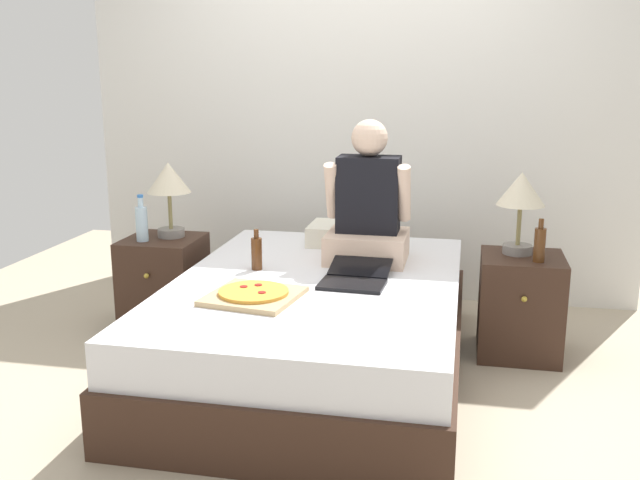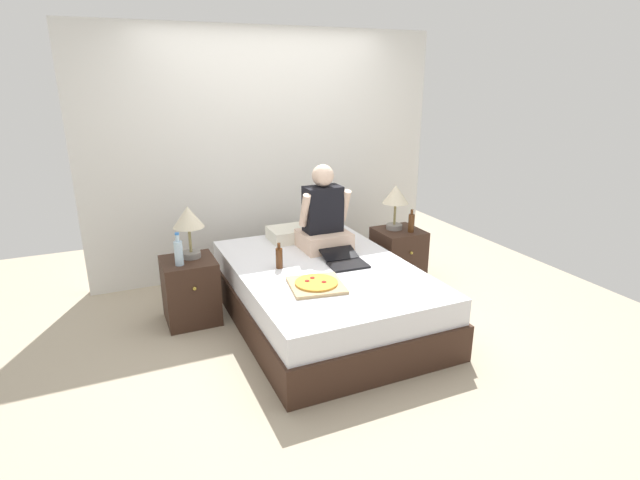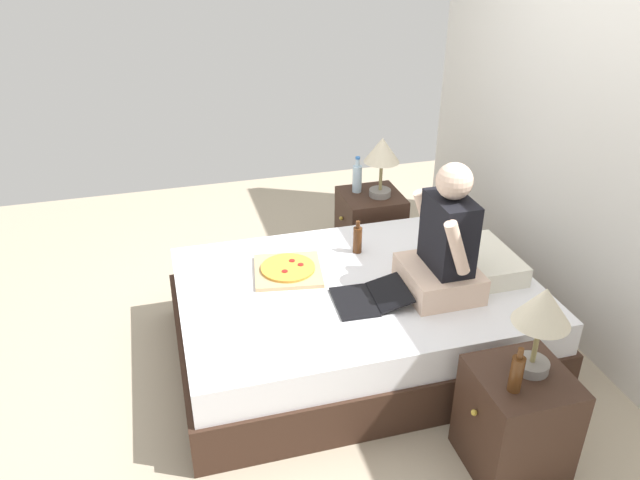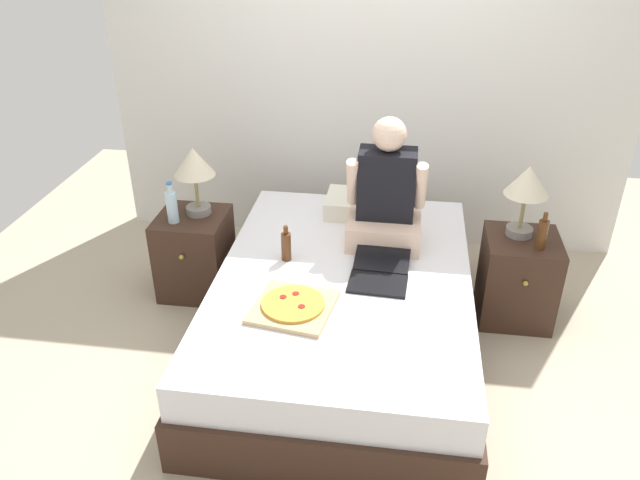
{
  "view_description": "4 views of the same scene",
  "coord_description": "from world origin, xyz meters",
  "px_view_note": "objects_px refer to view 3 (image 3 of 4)",
  "views": [
    {
      "loc": [
        0.72,
        -3.41,
        1.54
      ],
      "look_at": [
        0.04,
        -0.11,
        0.74
      ],
      "focal_mm": 40.0,
      "sensor_mm": 36.0,
      "label": 1
    },
    {
      "loc": [
        -1.62,
        -3.58,
        2.05
      ],
      "look_at": [
        -0.02,
        0.03,
        0.73
      ],
      "focal_mm": 28.0,
      "sensor_mm": 36.0,
      "label": 2
    },
    {
      "loc": [
        2.93,
        -1.04,
        2.48
      ],
      "look_at": [
        0.01,
        -0.23,
        0.83
      ],
      "focal_mm": 35.0,
      "sensor_mm": 36.0,
      "label": 3
    },
    {
      "loc": [
        0.29,
        -2.96,
        2.4
      ],
      "look_at": [
        -0.14,
        0.03,
        0.7
      ],
      "focal_mm": 35.0,
      "sensor_mm": 36.0,
      "label": 4
    }
  ],
  "objects_px": {
    "beer_bottle": "(517,373)",
    "pizza_box": "(288,270)",
    "nightstand_left": "(370,228)",
    "nightstand_right": "(515,421)",
    "lamp_on_right_nightstand": "(543,312)",
    "lamp_on_left_nightstand": "(382,154)",
    "person_seated": "(445,246)",
    "water_bottle": "(357,178)",
    "bed": "(356,318)",
    "beer_bottle_on_bed": "(357,239)",
    "laptop": "(366,299)"
  },
  "relations": [
    {
      "from": "person_seated",
      "to": "nightstand_left",
      "type": "bearing_deg",
      "value": 178.98
    },
    {
      "from": "nightstand_left",
      "to": "water_bottle",
      "type": "bearing_deg",
      "value": -131.65
    },
    {
      "from": "beer_bottle_on_bed",
      "to": "lamp_on_left_nightstand",
      "type": "bearing_deg",
      "value": 148.93
    },
    {
      "from": "lamp_on_right_nightstand",
      "to": "beer_bottle",
      "type": "height_order",
      "value": "lamp_on_right_nightstand"
    },
    {
      "from": "nightstand_left",
      "to": "lamp_on_right_nightstand",
      "type": "distance_m",
      "value": 2.15
    },
    {
      "from": "beer_bottle",
      "to": "person_seated",
      "type": "bearing_deg",
      "value": 175.15
    },
    {
      "from": "water_bottle",
      "to": "person_seated",
      "type": "xyz_separation_m",
      "value": [
        1.32,
        0.07,
        0.12
      ]
    },
    {
      "from": "beer_bottle_on_bed",
      "to": "nightstand_left",
      "type": "bearing_deg",
      "value": 153.64
    },
    {
      "from": "nightstand_left",
      "to": "lamp_on_right_nightstand",
      "type": "height_order",
      "value": "lamp_on_right_nightstand"
    },
    {
      "from": "bed",
      "to": "laptop",
      "type": "distance_m",
      "value": 0.34
    },
    {
      "from": "beer_bottle",
      "to": "bed",
      "type": "bearing_deg",
      "value": -162.04
    },
    {
      "from": "bed",
      "to": "nightstand_right",
      "type": "bearing_deg",
      "value": 23.82
    },
    {
      "from": "nightstand_right",
      "to": "lamp_on_right_nightstand",
      "type": "bearing_deg",
      "value": 120.93
    },
    {
      "from": "bed",
      "to": "laptop",
      "type": "height_order",
      "value": "laptop"
    },
    {
      "from": "lamp_on_right_nightstand",
      "to": "beer_bottle_on_bed",
      "type": "bearing_deg",
      "value": -163.91
    },
    {
      "from": "lamp_on_left_nightstand",
      "to": "pizza_box",
      "type": "distance_m",
      "value": 1.23
    },
    {
      "from": "nightstand_left",
      "to": "beer_bottle_on_bed",
      "type": "height_order",
      "value": "beer_bottle_on_bed"
    },
    {
      "from": "bed",
      "to": "person_seated",
      "type": "distance_m",
      "value": 0.72
    },
    {
      "from": "nightstand_right",
      "to": "laptop",
      "type": "height_order",
      "value": "laptop"
    },
    {
      "from": "nightstand_left",
      "to": "lamp_on_right_nightstand",
      "type": "bearing_deg",
      "value": 1.39
    },
    {
      "from": "bed",
      "to": "nightstand_left",
      "type": "relative_size",
      "value": 3.8
    },
    {
      "from": "nightstand_right",
      "to": "laptop",
      "type": "bearing_deg",
      "value": -150.71
    },
    {
      "from": "bed",
      "to": "nightstand_left",
      "type": "bearing_deg",
      "value": 156.18
    },
    {
      "from": "nightstand_right",
      "to": "beer_bottle",
      "type": "bearing_deg",
      "value": -54.99
    },
    {
      "from": "beer_bottle_on_bed",
      "to": "bed",
      "type": "bearing_deg",
      "value": -18.48
    },
    {
      "from": "beer_bottle_on_bed",
      "to": "water_bottle",
      "type": "bearing_deg",
      "value": 161.83
    },
    {
      "from": "person_seated",
      "to": "laptop",
      "type": "relative_size",
      "value": 1.81
    },
    {
      "from": "nightstand_left",
      "to": "nightstand_right",
      "type": "relative_size",
      "value": 1.0
    },
    {
      "from": "nightstand_right",
      "to": "pizza_box",
      "type": "distance_m",
      "value": 1.53
    },
    {
      "from": "bed",
      "to": "lamp_on_left_nightstand",
      "type": "height_order",
      "value": "lamp_on_left_nightstand"
    },
    {
      "from": "nightstand_right",
      "to": "person_seated",
      "type": "bearing_deg",
      "value": -178.5
    },
    {
      "from": "nightstand_right",
      "to": "beer_bottle_on_bed",
      "type": "distance_m",
      "value": 1.47
    },
    {
      "from": "nightstand_right",
      "to": "beer_bottle",
      "type": "distance_m",
      "value": 0.4
    },
    {
      "from": "laptop",
      "to": "bed",
      "type": "bearing_deg",
      "value": 176.19
    },
    {
      "from": "lamp_on_left_nightstand",
      "to": "nightstand_right",
      "type": "bearing_deg",
      "value": -1.4
    },
    {
      "from": "lamp_on_right_nightstand",
      "to": "water_bottle",
      "type": "bearing_deg",
      "value": -176.26
    },
    {
      "from": "beer_bottle",
      "to": "pizza_box",
      "type": "relative_size",
      "value": 0.5
    },
    {
      "from": "lamp_on_left_nightstand",
      "to": "nightstand_left",
      "type": "bearing_deg",
      "value": -128.63
    },
    {
      "from": "nightstand_left",
      "to": "lamp_on_left_nightstand",
      "type": "height_order",
      "value": "lamp_on_left_nightstand"
    },
    {
      "from": "person_seated",
      "to": "pizza_box",
      "type": "relative_size",
      "value": 1.71
    },
    {
      "from": "water_bottle",
      "to": "pizza_box",
      "type": "height_order",
      "value": "water_bottle"
    },
    {
      "from": "person_seated",
      "to": "pizza_box",
      "type": "xyz_separation_m",
      "value": [
        -0.42,
        -0.81,
        -0.27
      ]
    },
    {
      "from": "bed",
      "to": "water_bottle",
      "type": "xyz_separation_m",
      "value": [
        -1.13,
        0.37,
        0.42
      ]
    },
    {
      "from": "nightstand_right",
      "to": "person_seated",
      "type": "relative_size",
      "value": 0.72
    },
    {
      "from": "bed",
      "to": "pizza_box",
      "type": "distance_m",
      "value": 0.51
    },
    {
      "from": "laptop",
      "to": "beer_bottle_on_bed",
      "type": "height_order",
      "value": "beer_bottle_on_bed"
    },
    {
      "from": "water_bottle",
      "to": "beer_bottle_on_bed",
      "type": "relative_size",
      "value": 1.25
    },
    {
      "from": "nightstand_right",
      "to": "person_seated",
      "type": "xyz_separation_m",
      "value": [
        -0.85,
        -0.02,
        0.51
      ]
    },
    {
      "from": "bed",
      "to": "beer_bottle_on_bed",
      "type": "xyz_separation_m",
      "value": [
        -0.35,
        0.12,
        0.35
      ]
    },
    {
      "from": "bed",
      "to": "laptop",
      "type": "relative_size",
      "value": 4.95
    }
  ]
}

